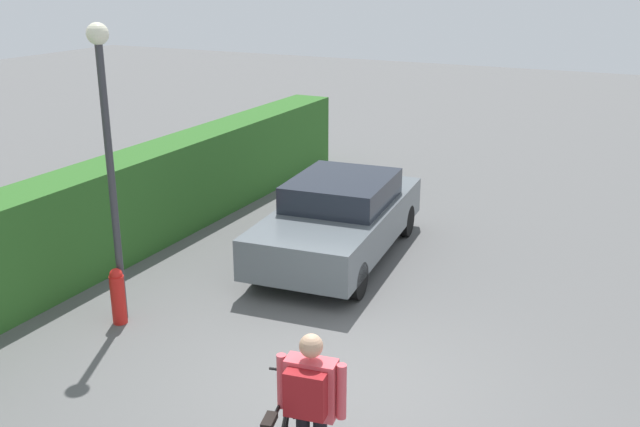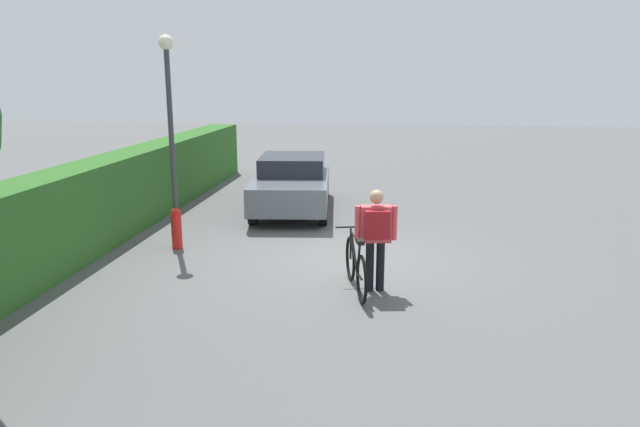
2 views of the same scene
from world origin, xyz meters
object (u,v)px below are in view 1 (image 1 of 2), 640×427
(parked_car_near, at_px, (339,217))
(fire_hydrant, at_px, (118,295))
(person_rider, at_px, (310,400))
(street_lamp, at_px, (107,134))

(parked_car_near, distance_m, fire_hydrant, 3.95)
(person_rider, distance_m, street_lamp, 4.73)
(fire_hydrant, bearing_deg, person_rider, -115.43)
(person_rider, xyz_separation_m, fire_hydrant, (1.86, 3.90, -0.56))
(parked_car_near, distance_m, person_rider, 5.85)
(person_rider, xyz_separation_m, street_lamp, (2.00, 3.95, 1.65))
(person_rider, height_order, fire_hydrant, person_rider)
(parked_car_near, height_order, street_lamp, street_lamp)
(street_lamp, relative_size, fire_hydrant, 4.97)
(street_lamp, bearing_deg, person_rider, -116.82)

